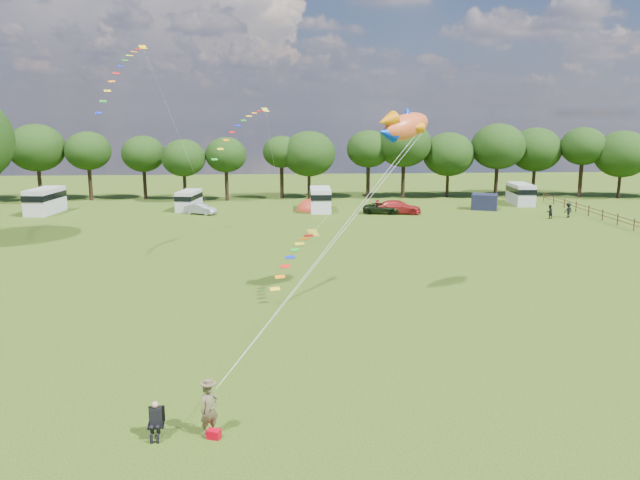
{
  "coord_description": "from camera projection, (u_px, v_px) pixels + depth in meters",
  "views": [
    {
      "loc": [
        -2.35,
        -27.27,
        11.2
      ],
      "look_at": [
        0.0,
        8.0,
        4.0
      ],
      "focal_mm": 35.0,
      "sensor_mm": 36.0,
      "label": 1
    }
  ],
  "objects": [
    {
      "name": "ground_plane",
      "position": [
        331.0,
        358.0,
        29.05
      ],
      "size": [
        180.0,
        180.0,
        0.0
      ],
      "primitive_type": "plane",
      "color": "black",
      "rests_on": "ground"
    },
    {
      "name": "awning_navy",
      "position": [
        484.0,
        202.0,
        73.76
      ],
      "size": [
        3.58,
        3.27,
        1.83
      ],
      "primitive_type": "cube",
      "rotation": [
        0.0,
        0.0,
        -0.37
      ],
      "color": "#171A30",
      "rests_on": "ground"
    },
    {
      "name": "streamer_kite_b",
      "position": [
        245.0,
        124.0,
        47.05
      ],
      "size": [
        4.22,
        4.58,
        3.77
      ],
      "rotation": [
        0.0,
        0.0,
        0.62
      ],
      "color": "gold",
      "rests_on": "ground"
    },
    {
      "name": "car_c",
      "position": [
        398.0,
        207.0,
        70.69
      ],
      "size": [
        5.29,
        3.09,
        1.49
      ],
      "primitive_type": "imported",
      "rotation": [
        0.0,
        0.0,
        1.36
      ],
      "color": "#A81F1E",
      "rests_on": "ground"
    },
    {
      "name": "campervan_d",
      "position": [
        521.0,
        193.0,
        77.8
      ],
      "size": [
        2.63,
        5.46,
        2.61
      ],
      "rotation": [
        0.0,
        0.0,
        1.5
      ],
      "color": "#B1B1B3",
      "rests_on": "ground"
    },
    {
      "name": "camp_chair",
      "position": [
        156.0,
        416.0,
        21.8
      ],
      "size": [
        0.6,
        0.6,
        1.38
      ],
      "rotation": [
        0.0,
        0.0,
        0.1
      ],
      "color": "#99999E",
      "rests_on": "ground"
    },
    {
      "name": "walker_b",
      "position": [
        568.0,
        210.0,
        68.02
      ],
      "size": [
        1.17,
        0.87,
        1.65
      ],
      "primitive_type": "imported",
      "rotation": [
        0.0,
        0.0,
        3.54
      ],
      "color": "black",
      "rests_on": "ground"
    },
    {
      "name": "campervan_b",
      "position": [
        189.0,
        200.0,
        73.15
      ],
      "size": [
        2.75,
        4.97,
        2.31
      ],
      "rotation": [
        0.0,
        0.0,
        1.41
      ],
      "color": "#B9BABC",
      "rests_on": "ground"
    },
    {
      "name": "campervan_c",
      "position": [
        320.0,
        199.0,
        72.58
      ],
      "size": [
        2.5,
        5.56,
        2.69
      ],
      "rotation": [
        0.0,
        0.0,
        1.54
      ],
      "color": "silver",
      "rests_on": "ground"
    },
    {
      "name": "kite_flyer",
      "position": [
        209.0,
        410.0,
        21.94
      ],
      "size": [
        0.84,
        0.78,
        1.93
      ],
      "primitive_type": "imported",
      "rotation": [
        0.0,
        0.0,
        0.6
      ],
      "color": "brown",
      "rests_on": "ground"
    },
    {
      "name": "walker_a",
      "position": [
        550.0,
        212.0,
        67.32
      ],
      "size": [
        0.83,
        0.66,
        1.49
      ],
      "primitive_type": "imported",
      "rotation": [
        0.0,
        0.0,
        3.47
      ],
      "color": "black",
      "rests_on": "ground"
    },
    {
      "name": "streamer_kite_a",
      "position": [
        124.0,
        67.0,
        51.11
      ],
      "size": [
        3.36,
        5.51,
        5.76
      ],
      "rotation": [
        0.0,
        0.0,
        0.47
      ],
      "color": "#F3B704",
      "rests_on": "ground"
    },
    {
      "name": "fish_kite",
      "position": [
        403.0,
        126.0,
        35.79
      ],
      "size": [
        4.07,
        3.41,
        2.27
      ],
      "rotation": [
        0.0,
        -0.21,
        0.63
      ],
      "color": "#D75323",
      "rests_on": "ground"
    },
    {
      "name": "streamer_kite_c",
      "position": [
        298.0,
        250.0,
        39.22
      ],
      "size": [
        3.27,
        4.93,
        2.84
      ],
      "rotation": [
        0.0,
        0.0,
        0.39
      ],
      "color": "#FFF22F",
      "rests_on": "ground"
    },
    {
      "name": "tent_orange",
      "position": [
        311.0,
        210.0,
        73.4
      ],
      "size": [
        3.38,
        3.7,
        2.64
      ],
      "color": "#F84327",
      "rests_on": "ground"
    },
    {
      "name": "fence",
      "position": [
        610.0,
        216.0,
        64.72
      ],
      "size": [
        0.12,
        33.12,
        1.2
      ],
      "color": "#472D19",
      "rests_on": "ground"
    },
    {
      "name": "car_b",
      "position": [
        200.0,
        209.0,
        70.25
      ],
      "size": [
        3.64,
        2.6,
        1.21
      ],
      "primitive_type": "imported",
      "rotation": [
        0.0,
        0.0,
        1.14
      ],
      "color": "gray",
      "rests_on": "ground"
    },
    {
      "name": "car_d",
      "position": [
        382.0,
        208.0,
        70.71
      ],
      "size": [
        4.69,
        2.76,
        1.2
      ],
      "primitive_type": "imported",
      "rotation": [
        0.0,
        0.0,
        1.39
      ],
      "color": "black",
      "rests_on": "ground"
    },
    {
      "name": "tent_greyblue",
      "position": [
        396.0,
        212.0,
        72.18
      ],
      "size": [
        3.0,
        3.29,
        2.23
      ],
      "color": "slate",
      "rests_on": "ground"
    },
    {
      "name": "campervan_a",
      "position": [
        45.0,
        200.0,
        70.71
      ],
      "size": [
        3.11,
        6.09,
        2.87
      ],
      "rotation": [
        0.0,
        0.0,
        1.46
      ],
      "color": "#BEBEC0",
      "rests_on": "ground"
    },
    {
      "name": "kite_bag",
      "position": [
        214.0,
        434.0,
        21.85
      ],
      "size": [
        0.53,
        0.43,
        0.32
      ],
      "primitive_type": "cube",
      "rotation": [
        0.0,
        0.0,
        -0.34
      ],
      "color": "#B90013",
      "rests_on": "ground"
    },
    {
      "name": "tree_line",
      "position": [
        336.0,
        151.0,
        81.89
      ],
      "size": [
        102.98,
        10.98,
        10.27
      ],
      "color": "black",
      "rests_on": "ground"
    }
  ]
}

